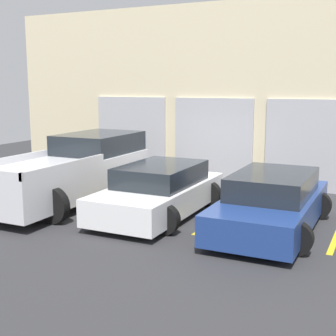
{
  "coord_description": "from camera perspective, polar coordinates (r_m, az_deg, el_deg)",
  "views": [
    {
      "loc": [
        5.04,
        -11.35,
        3.17
      ],
      "look_at": [
        0.0,
        -0.85,
        1.1
      ],
      "focal_mm": 50.0,
      "sensor_mm": 36.0,
      "label": 1
    }
  ],
  "objects": [
    {
      "name": "sedan_white",
      "position": [
        11.52,
        -1.02,
        -2.84
      ],
      "size": [
        2.26,
        4.27,
        1.26
      ],
      "color": "white",
      "rests_on": "ground"
    },
    {
      "name": "parking_stripe_right",
      "position": [
        10.53,
        19.77,
        -8.04
      ],
      "size": [
        0.12,
        2.2,
        0.01
      ],
      "primitive_type": "cube",
      "color": "gold",
      "rests_on": "ground"
    },
    {
      "name": "parking_stripe_centre",
      "position": [
        11.11,
        5.36,
        -6.53
      ],
      "size": [
        0.12,
        2.2,
        0.01
      ],
      "primitive_type": "cube",
      "color": "gold",
      "rests_on": "ground"
    },
    {
      "name": "pickup_truck",
      "position": [
        13.11,
        -11.41,
        -0.32
      ],
      "size": [
        2.59,
        5.55,
        1.77
      ],
      "color": "silver",
      "rests_on": "ground"
    },
    {
      "name": "parking_stripe_left",
      "position": [
        12.3,
        -6.86,
        -4.91
      ],
      "size": [
        0.12,
        2.2,
        0.01
      ],
      "primitive_type": "cube",
      "color": "gold",
      "rests_on": "ground"
    },
    {
      "name": "ground_plane",
      "position": [
        12.82,
        1.64,
        -4.25
      ],
      "size": [
        28.0,
        28.0,
        0.0
      ],
      "primitive_type": "plane",
      "color": "#2D2D30"
    },
    {
      "name": "parking_stripe_far_left",
      "position": [
        13.95,
        -16.52,
        -3.47
      ],
      "size": [
        0.12,
        2.2,
        0.01
      ],
      "primitive_type": "cube",
      "color": "gold",
      "rests_on": "ground"
    },
    {
      "name": "sedan_side",
      "position": [
        10.6,
        12.52,
        -4.19
      ],
      "size": [
        2.25,
        4.41,
        1.27
      ],
      "color": "navy",
      "rests_on": "ground"
    },
    {
      "name": "shophouse_building",
      "position": [
        15.49,
        6.7,
        8.76
      ],
      "size": [
        15.83,
        0.68,
        5.76
      ],
      "color": "beige",
      "rests_on": "ground"
    }
  ]
}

